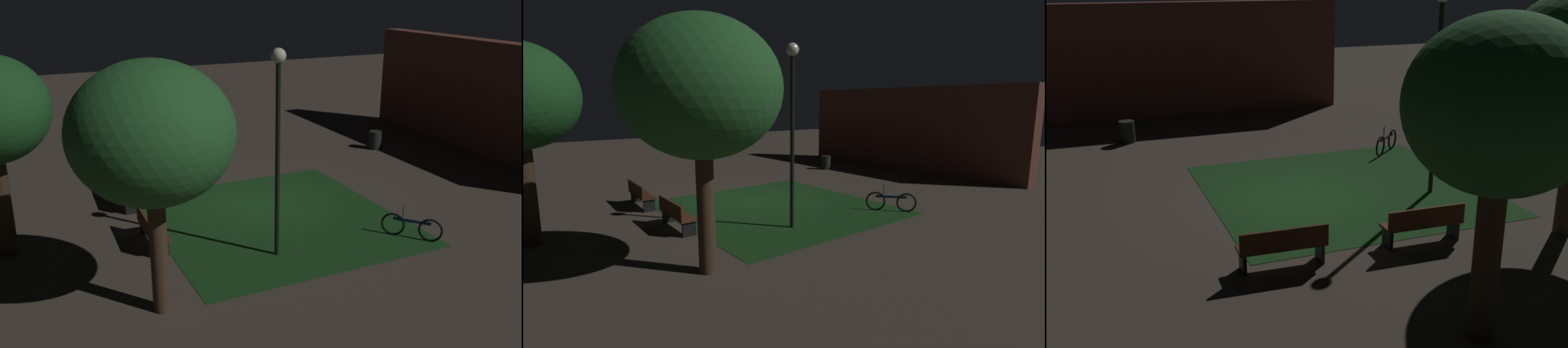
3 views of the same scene
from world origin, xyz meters
TOP-DOWN VIEW (x-y plane):
  - ground_plane at (0.00, 0.00)m, footprint 60.00×60.00m
  - grass_lawn at (1.43, 0.02)m, footprint 7.23×6.93m
  - bench_front_left at (-1.59, -3.74)m, footprint 1.82×0.56m
  - bench_path_side at (1.59, -3.74)m, footprint 1.81×0.53m
  - tree_back_left at (4.83, -4.35)m, footprint 3.31×3.31m
  - lamp_post_plaza_west at (3.50, -0.95)m, footprint 0.36×0.36m
  - trash_bin at (-3.55, 7.13)m, footprint 0.52×0.52m
  - bicycle at (4.17, 2.82)m, footprint 1.32×1.13m
  - building_wall_backdrop at (-1.05, 10.76)m, footprint 13.22×0.80m

SIDE VIEW (x-z plane):
  - ground_plane at x=0.00m, z-range 0.00..0.00m
  - grass_lawn at x=1.43m, z-range 0.00..0.01m
  - bicycle at x=4.17m, z-range -0.12..0.81m
  - trash_bin at x=-3.55m, z-range 0.00..0.75m
  - bench_front_left at x=-1.59m, z-range 0.04..0.92m
  - bench_path_side at x=1.59m, z-range 0.04..0.92m
  - building_wall_backdrop at x=-1.05m, z-range 0.00..4.49m
  - lamp_post_plaza_west at x=3.50m, z-range 0.87..6.13m
  - tree_back_left at x=4.83m, z-range 1.21..6.56m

